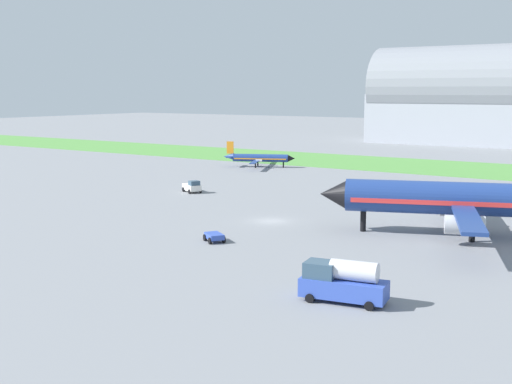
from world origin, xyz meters
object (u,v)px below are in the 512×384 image
Objects in this scene: fuel_truck_near_gate at (343,282)px; airplane_midfield_jet at (461,199)px; baggage_cart_by_runway at (214,236)px; pushback_tug_midfield at (192,187)px; airplane_taxiing_turboprop at (259,158)px.

airplane_midfield_jet is at bearing -100.64° from fuel_truck_near_gate.
airplane_midfield_jet is 28.29m from fuel_truck_near_gate.
pushback_tug_midfield is at bearing 166.36° from baggage_cart_by_runway.
fuel_truck_near_gate is 23.02m from baggage_cart_by_runway.
baggage_cart_by_runway is (-20.25, 10.90, -1.01)m from fuel_truck_near_gate.
airplane_taxiing_turboprop is 5.64× the size of baggage_cart_by_runway.
airplane_midfield_jet is 7.61× the size of pushback_tug_midfield.
airplane_taxiing_turboprop is 36.75m from pushback_tug_midfield.
fuel_truck_near_gate is at bearing 5.56° from baggage_cart_by_runway.
airplane_taxiing_turboprop is at bearing 135.04° from pushback_tug_midfield.
fuel_truck_near_gate reaches higher than baggage_cart_by_runway.
airplane_taxiing_turboprop reaches higher than fuel_truck_near_gate.
airplane_midfield_jet reaches higher than pushback_tug_midfield.
airplane_taxiing_turboprop is 70.27m from airplane_midfield_jet.
pushback_tug_midfield is 35.06m from baggage_cart_by_runway.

